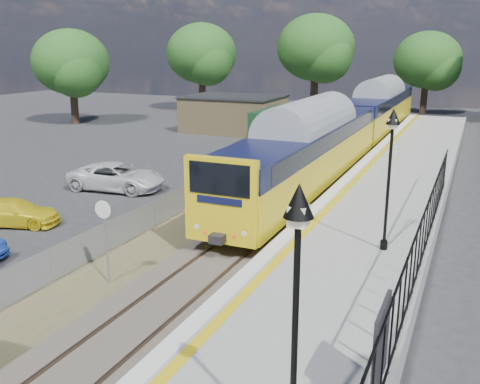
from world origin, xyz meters
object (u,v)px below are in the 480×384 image
Objects in this scene: car_yellow at (14,212)px; victorian_lamp_north at (391,147)px; victorian_lamp_south at (297,263)px; speed_sign at (105,228)px; car_white at (117,177)px; train at (353,122)px.

victorian_lamp_north is at bearing -103.43° from car_yellow.
victorian_lamp_south is 10.10m from speed_sign.
victorian_lamp_south and victorian_lamp_north have the same top height.
car_white is at bearing 123.01° from speed_sign.
car_white is at bearing 133.97° from victorian_lamp_south.
speed_sign is 0.73× the size of car_yellow.
car_yellow is 6.49m from car_white.
train is 8.04× the size of car_white.
victorian_lamp_south reaches higher than car_yellow.
train is at bearing 81.83° from speed_sign.
victorian_lamp_south is at bearing -88.85° from victorian_lamp_north.
victorian_lamp_north is (-0.20, 10.00, 0.00)m from victorian_lamp_south.
car_white reaches higher than car_yellow.
train reaches higher than car_white.
victorian_lamp_north is 1.65× the size of speed_sign.
train is (-5.30, 19.13, -1.96)m from victorian_lamp_north.
victorian_lamp_south is 0.91× the size of car_white.
victorian_lamp_north is 15.95m from car_white.
speed_sign reaches higher than car_yellow.
car_white is at bearing -21.83° from car_yellow.
train is 10.70× the size of car_yellow.
car_white is (-9.29, -13.79, -1.64)m from train.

